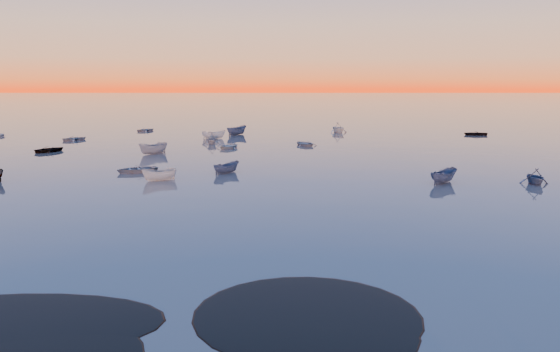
# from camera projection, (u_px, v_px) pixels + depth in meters

# --- Properties ---
(ground) EXTENTS (600.00, 600.00, 0.00)m
(ground) POSITION_uv_depth(u_px,v_px,m) (285.00, 123.00, 119.02)
(ground) COLOR #655954
(ground) RESTS_ON ground
(mud_lobes) EXTENTS (140.00, 6.00, 0.07)m
(mud_lobes) POSITION_uv_depth(u_px,v_px,m) (303.00, 341.00, 19.54)
(mud_lobes) COLOR black
(mud_lobes) RESTS_ON ground
(moored_fleet) EXTENTS (124.00, 58.00, 1.20)m
(moored_fleet) POSITION_uv_depth(u_px,v_px,m) (287.00, 151.00, 72.73)
(moored_fleet) COLOR silver
(moored_fleet) RESTS_ON ground
(boat_near_center) EXTENTS (3.73, 3.79, 1.29)m
(boat_near_center) POSITION_uv_depth(u_px,v_px,m) (443.00, 183.00, 49.70)
(boat_near_center) COLOR #364767
(boat_near_center) RESTS_ON ground
(boat_near_right) EXTENTS (3.18, 1.44, 1.11)m
(boat_near_right) POSITION_uv_depth(u_px,v_px,m) (535.00, 184.00, 49.30)
(boat_near_right) COLOR #364767
(boat_near_right) RESTS_ON ground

